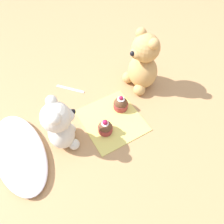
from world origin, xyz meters
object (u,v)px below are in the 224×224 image
object	(u,v)px
teddy_bear_tan	(143,64)
cupcake_near_cream_bear	(105,127)
teddy_bear_cream	(60,126)
cupcake_near_tan_bear	(121,104)
teaspoon	(70,89)

from	to	relation	value
teddy_bear_tan	cupcake_near_cream_bear	size ratio (longest dim) A/B	3.81
teddy_bear_cream	cupcake_near_tan_bear	distance (m)	0.27
teddy_bear_tan	cupcake_near_tan_bear	xyz separation A→B (m)	(-0.07, 0.15, -0.09)
teddy_bear_cream	teddy_bear_tan	bearing A→B (deg)	-63.51
teddy_bear_cream	teaspoon	size ratio (longest dim) A/B	1.64
teddy_bear_cream	cupcake_near_cream_bear	xyz separation A→B (m)	(-0.04, -0.15, -0.08)
teddy_bear_cream	cupcake_near_tan_bear	world-z (taller)	teddy_bear_cream
teddy_bear_cream	teddy_bear_tan	xyz separation A→B (m)	(0.10, -0.41, 0.01)
teddy_bear_cream	cupcake_near_tan_bear	xyz separation A→B (m)	(0.03, -0.26, -0.08)
teddy_bear_cream	teaspoon	world-z (taller)	teddy_bear_cream
teddy_bear_tan	cupcake_near_tan_bear	size ratio (longest dim) A/B	3.78
cupcake_near_cream_bear	cupcake_near_tan_bear	size ratio (longest dim) A/B	0.99
teddy_bear_cream	cupcake_near_tan_bear	bearing A→B (deg)	-71.13
teddy_bear_tan	cupcake_near_tan_bear	bearing A→B (deg)	-65.26
cupcake_near_cream_bear	teaspoon	size ratio (longest dim) A/B	0.52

